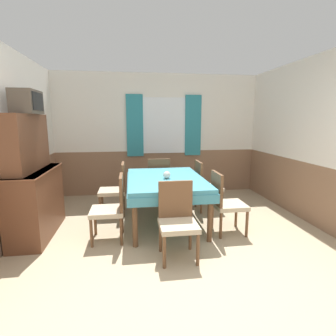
# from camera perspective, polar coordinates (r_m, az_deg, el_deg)

# --- Properties ---
(ground_plane) EXTENTS (16.00, 16.00, 0.00)m
(ground_plane) POSITION_cam_1_polar(r_m,az_deg,el_deg) (2.71, 7.37, -26.61)
(ground_plane) COLOR tan
(wall_back) EXTENTS (4.77, 0.09, 2.60)m
(wall_back) POSITION_cam_1_polar(r_m,az_deg,el_deg) (5.79, -2.07, 7.33)
(wall_back) COLOR white
(wall_back) RESTS_ON ground_plane
(wall_left) EXTENTS (0.05, 4.05, 2.60)m
(wall_left) POSITION_cam_1_polar(r_m,az_deg,el_deg) (4.23, -30.52, 4.57)
(wall_left) COLOR white
(wall_left) RESTS_ON ground_plane
(wall_right) EXTENTS (0.05, 4.05, 2.60)m
(wall_right) POSITION_cam_1_polar(r_m,az_deg,el_deg) (4.83, 27.75, 5.37)
(wall_right) COLOR white
(wall_right) RESTS_ON ground_plane
(dining_table) EXTENTS (1.19, 1.70, 0.74)m
(dining_table) POSITION_cam_1_polar(r_m,az_deg,el_deg) (4.12, -0.56, -3.46)
(dining_table) COLOR teal
(dining_table) RESTS_ON ground_plane
(chair_right_far) EXTENTS (0.44, 0.44, 0.90)m
(chair_right_far) POSITION_cam_1_polar(r_m,az_deg,el_deg) (4.80, 8.10, -3.51)
(chair_right_far) COLOR brown
(chair_right_far) RESTS_ON ground_plane
(chair_head_near) EXTENTS (0.44, 0.44, 0.90)m
(chair_head_near) POSITION_cam_1_polar(r_m,az_deg,el_deg) (3.17, 2.03, -10.79)
(chair_head_near) COLOR brown
(chair_head_near) RESTS_ON ground_plane
(chair_right_near) EXTENTS (0.44, 0.44, 0.90)m
(chair_right_near) POSITION_cam_1_polar(r_m,az_deg,el_deg) (3.88, 12.30, -7.04)
(chair_right_near) COLOR brown
(chair_right_near) RESTS_ON ground_plane
(chair_left_near) EXTENTS (0.44, 0.44, 0.90)m
(chair_left_near) POSITION_cam_1_polar(r_m,az_deg,el_deg) (3.65, -12.06, -8.13)
(chair_left_near) COLOR brown
(chair_left_near) RESTS_ON ground_plane
(chair_left_far) EXTENTS (0.44, 0.44, 0.90)m
(chair_left_far) POSITION_cam_1_polar(r_m,az_deg,el_deg) (4.62, -11.27, -4.16)
(chair_left_far) COLOR brown
(chair_left_far) RESTS_ON ground_plane
(chair_head_window) EXTENTS (0.44, 0.44, 0.90)m
(chair_head_window) POSITION_cam_1_polar(r_m,az_deg,el_deg) (5.17, -2.12, -2.40)
(chair_head_window) COLOR brown
(chair_head_window) RESTS_ON ground_plane
(sideboard) EXTENTS (0.46, 1.24, 1.70)m
(sideboard) POSITION_cam_1_polar(r_m,az_deg,el_deg) (4.11, -27.19, -3.51)
(sideboard) COLOR brown
(sideboard) RESTS_ON ground_plane
(tv) EXTENTS (0.29, 0.49, 0.31)m
(tv) POSITION_cam_1_polar(r_m,az_deg,el_deg) (4.00, -28.40, 12.54)
(tv) COLOR #51473D
(tv) RESTS_ON sideboard
(vase) EXTENTS (0.11, 0.11, 0.11)m
(vase) POSITION_cam_1_polar(r_m,az_deg,el_deg) (4.01, -0.27, -1.52)
(vase) COLOR silver
(vase) RESTS_ON dining_table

